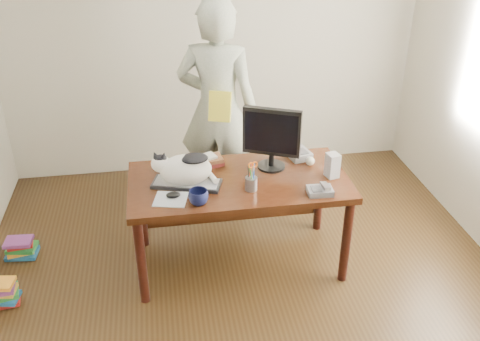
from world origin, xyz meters
The scene contains 18 objects.
room centered at (0.00, 0.00, 1.35)m, with size 4.50×4.50×4.50m.
desk centered at (0.00, 0.68, 0.60)m, with size 1.60×0.80×0.75m.
keyboard centered at (-0.38, 0.57, 0.76)m, with size 0.52×0.32×0.03m.
cat centered at (-0.40, 0.58, 0.89)m, with size 0.48×0.33×0.27m.
monitor centered at (0.26, 0.73, 1.02)m, with size 0.41×0.28×0.48m.
pen_cup centered at (0.06, 0.44, 0.81)m, with size 0.11×0.11×0.22m.
mousepad centered at (-0.51, 0.40, 0.75)m, with size 0.26×0.24×0.00m.
mouse centered at (-0.49, 0.42, 0.77)m, with size 0.11×0.08×0.04m.
coffee_mug centered at (-0.32, 0.31, 0.80)m, with size 0.13×0.13×0.11m, color #0D1136.
phone centered at (0.53, 0.31, 0.78)m, with size 0.18×0.15×0.08m.
speaker centered at (0.68, 0.53, 0.84)m, with size 0.10×0.11×0.18m.
baseball centered at (0.57, 0.73, 0.78)m, with size 0.07×0.07×0.07m.
book_stack centered at (-0.19, 0.86, 0.78)m, with size 0.25×0.21×0.08m.
calculator centered at (0.52, 0.87, 0.78)m, with size 0.20×0.24×0.06m.
person centered at (-0.05, 1.45, 0.95)m, with size 0.69×0.45×1.90m, color silver.
held_book centered at (-0.05, 1.28, 1.05)m, with size 0.20×0.16×0.25m.
book_pile_a centered at (-1.75, 0.40, 0.09)m, with size 0.27×0.22×0.18m.
book_pile_b centered at (-1.72, 0.95, 0.07)m, with size 0.26×0.20×0.15m.
Camera 1 is at (-0.53, -2.73, 2.70)m, focal length 40.00 mm.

